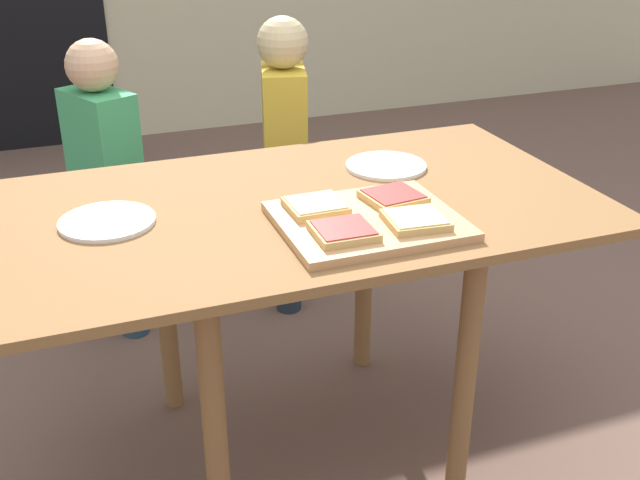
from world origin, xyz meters
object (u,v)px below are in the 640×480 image
object	(u,v)px
plate_white_right	(386,166)
child_right	(285,148)
dining_table	(302,237)
pizza_slice_near_right	(416,220)
plate_white_left	(107,221)
pizza_slice_far_left	(317,205)
pizza_slice_near_left	(344,231)
pizza_slice_far_right	(393,197)
child_left	(106,175)
cutting_board	(368,221)

from	to	relation	value
plate_white_right	child_right	size ratio (longest dim) A/B	0.21
child_right	dining_table	bearing A→B (deg)	-104.95
pizza_slice_near_right	plate_white_left	size ratio (longest dim) A/B	0.64
dining_table	child_right	size ratio (longest dim) A/B	1.37
pizza_slice_far_left	pizza_slice_near_left	distance (m)	0.15
pizza_slice_far_right	plate_white_right	xyz separation A→B (m)	(0.10, 0.25, -0.02)
pizza_slice_near_left	child_left	size ratio (longest dim) A/B	0.13
cutting_board	pizza_slice_far_left	world-z (taller)	pizza_slice_far_left
pizza_slice_near_left	child_left	world-z (taller)	child_left
child_left	pizza_slice_far_left	bearing A→B (deg)	-66.62
pizza_slice_near_left	child_right	bearing A→B (deg)	79.01
pizza_slice_near_right	plate_white_right	bearing A→B (deg)	74.21
pizza_slice_near_left	child_right	xyz separation A→B (m)	(0.20, 1.02, -0.17)
pizza_slice_far_right	child_left	world-z (taller)	child_left
cutting_board	pizza_slice_far_left	size ratio (longest dim) A/B	3.06
cutting_board	child_right	distance (m)	0.97
dining_table	child_left	size ratio (longest dim) A/B	1.42
plate_white_right	child_left	distance (m)	0.95
pizza_slice_near_left	pizza_slice_near_right	xyz separation A→B (m)	(0.17, -0.00, 0.00)
pizza_slice_far_right	pizza_slice_far_left	bearing A→B (deg)	175.93
dining_table	cutting_board	size ratio (longest dim) A/B	3.57
cutting_board	pizza_slice_far_right	distance (m)	0.11
pizza_slice_near_left	child_left	distance (m)	1.13
child_left	child_right	bearing A→B (deg)	-2.46
pizza_slice_far_left	plate_white_left	world-z (taller)	pizza_slice_far_left
pizza_slice_far_right	child_right	bearing A→B (deg)	88.64
pizza_slice_near_left	child_left	xyz separation A→B (m)	(-0.39, 1.04, -0.20)
pizza_slice_far_left	pizza_slice_far_right	distance (m)	0.18
pizza_slice_far_right	child_left	distance (m)	1.09
pizza_slice_far_right	plate_white_left	world-z (taller)	pizza_slice_far_right
cutting_board	plate_white_left	bearing A→B (deg)	158.83
cutting_board	pizza_slice_far_left	bearing A→B (deg)	138.82
cutting_board	plate_white_left	size ratio (longest dim) A/B	1.84
plate_white_right	child_right	distance (m)	0.65
plate_white_left	child_left	world-z (taller)	child_left
child_left	pizza_slice_far_right	bearing A→B (deg)	-57.98
dining_table	pizza_slice_far_left	world-z (taller)	pizza_slice_far_left
dining_table	plate_white_right	size ratio (longest dim) A/B	6.59
plate_white_left	child_right	size ratio (longest dim) A/B	0.21
pizza_slice_near_right	plate_white_left	bearing A→B (deg)	155.90
cutting_board	pizza_slice_near_right	bearing A→B (deg)	-40.19
cutting_board	child_right	xyz separation A→B (m)	(0.11, 0.95, -0.15)
child_left	cutting_board	bearing A→B (deg)	-63.93
plate_white_right	child_left	bearing A→B (deg)	135.45
pizza_slice_near_left	pizza_slice_near_right	bearing A→B (deg)	-0.46
cutting_board	child_left	world-z (taller)	child_left
dining_table	cutting_board	bearing A→B (deg)	-62.02
plate_white_right	cutting_board	bearing A→B (deg)	-120.95
plate_white_left	child_left	distance (m)	0.79
pizza_slice_near_left	pizza_slice_far_left	bearing A→B (deg)	91.76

